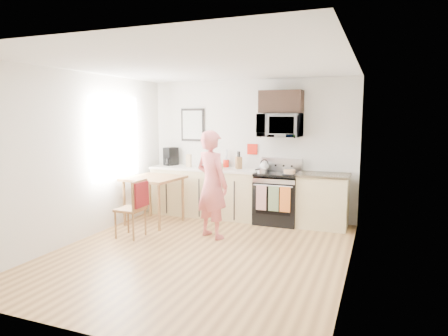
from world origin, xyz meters
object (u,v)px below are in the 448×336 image
at_px(range, 277,199).
at_px(cake, 289,172).
at_px(dining_table, 154,182).
at_px(chair, 137,201).
at_px(microwave, 280,125).
at_px(person, 212,184).

bearing_deg(range, cake, -32.60).
xyz_separation_m(dining_table, chair, (0.22, -0.86, -0.15)).
relative_size(chair, cake, 3.82).
bearing_deg(cake, chair, -143.59).
height_order(microwave, dining_table, microwave).
bearing_deg(microwave, cake, -47.01).
height_order(range, microwave, microwave).
relative_size(range, chair, 1.24).
xyz_separation_m(range, person, (-0.77, -1.22, 0.42)).
bearing_deg(microwave, dining_table, -155.57).
relative_size(microwave, dining_table, 0.84).
xyz_separation_m(dining_table, cake, (2.30, 0.68, 0.22)).
xyz_separation_m(person, chair, (-1.08, -0.48, -0.25)).
height_order(range, chair, range).
height_order(microwave, cake, microwave).
bearing_deg(range, microwave, 90.06).
bearing_deg(microwave, range, -89.94).
height_order(microwave, person, microwave).
bearing_deg(chair, range, 43.31).
distance_m(microwave, chair, 2.83).
bearing_deg(microwave, person, -120.17).
xyz_separation_m(chair, cake, (2.09, 1.54, 0.36)).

